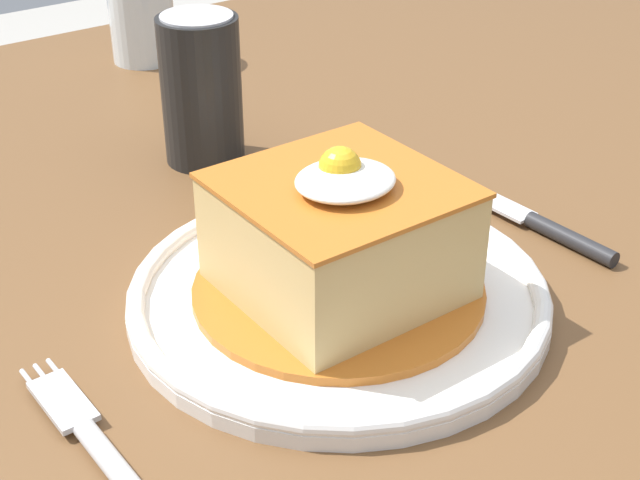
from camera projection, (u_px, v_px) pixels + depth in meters
dining_table at (265, 304)px, 0.76m from camera, size 1.45×0.98×0.72m
main_plate at (338, 294)px, 0.59m from camera, size 0.27×0.27×0.02m
sandwich_meal at (339, 241)px, 0.57m from camera, size 0.19×0.19×0.10m
fork at (98, 445)px, 0.48m from camera, size 0.02×0.14×0.01m
knife at (544, 226)px, 0.68m from camera, size 0.02×0.17×0.01m
soda_can at (201, 90)px, 0.76m from camera, size 0.07×0.07×0.12m
drinking_glass at (142, 18)px, 0.98m from camera, size 0.07×0.07×0.10m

